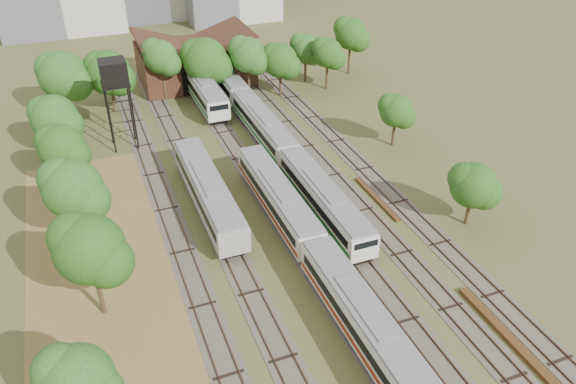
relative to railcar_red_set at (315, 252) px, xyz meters
name	(u,v)px	position (x,y,z in m)	size (l,w,h in m)	color
ground	(406,359)	(2.00, -11.44, -1.78)	(240.00, 240.00, 0.00)	#475123
dry_grass_patch	(129,349)	(-16.00, -3.44, -1.76)	(14.00, 60.00, 0.04)	brown
tracks	(274,187)	(1.33, 13.56, -1.74)	(24.60, 80.00, 0.19)	#4C473D
railcar_red_set	(315,252)	(0.00, 0.00, 0.00)	(2.73, 34.58, 3.37)	black
railcar_green_set	(263,126)	(4.00, 24.54, -0.03)	(2.68, 52.08, 3.31)	black
railcar_rear	(204,91)	(0.00, 37.72, 0.15)	(2.94, 16.08, 3.64)	black
old_grey_coach	(208,192)	(-6.00, 12.12, 0.18)	(2.90, 18.00, 3.59)	black
water_tower	(114,75)	(-11.87, 28.87, 7.07)	(3.03, 3.03, 10.50)	black
rail_pile_near	(505,334)	(10.00, -12.21, -1.61)	(0.69, 10.32, 0.34)	#563418
rail_pile_far	(377,199)	(10.20, 7.49, -1.64)	(0.53, 8.43, 0.27)	#563418
maintenance_shed	(195,62)	(1.00, 46.54, 1.14)	(16.45, 11.55, 7.58)	#3A1915
tree_band_left	(69,188)	(-18.22, 11.71, 3.59)	(6.98, 63.23, 8.75)	#382616
tree_band_far	(194,61)	(-0.64, 39.60, 3.80)	(46.70, 9.30, 8.71)	#382616
tree_band_right	(390,108)	(17.20, 17.78, 2.90)	(6.12, 40.02, 7.44)	#382616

